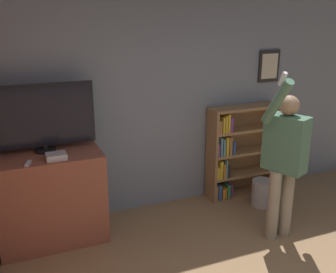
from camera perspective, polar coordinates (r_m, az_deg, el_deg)
name	(u,v)px	position (r m, az deg, el deg)	size (l,w,h in m)	color
wall_back	(172,101)	(4.91, 0.53, 5.11)	(6.35, 0.09, 2.70)	gray
tv_ledge	(51,198)	(4.46, -16.60, -8.57)	(1.11, 0.62, 1.00)	#93513D
television	(42,117)	(4.27, -17.78, 2.70)	(1.08, 0.22, 0.73)	black
game_console	(56,156)	(4.11, -15.91, -2.78)	(0.20, 0.16, 0.06)	silver
remote_loose	(28,163)	(4.05, -19.65, -3.70)	(0.07, 0.14, 0.02)	white
bookshelf	(236,153)	(5.36, 9.91, -2.31)	(0.99, 0.28, 1.24)	#997047
person	(285,155)	(4.32, 16.61, -2.57)	(0.58, 0.55, 1.89)	gray
waste_bin	(262,193)	(5.30, 13.53, -7.95)	(0.28, 0.28, 0.34)	#B7B7BC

